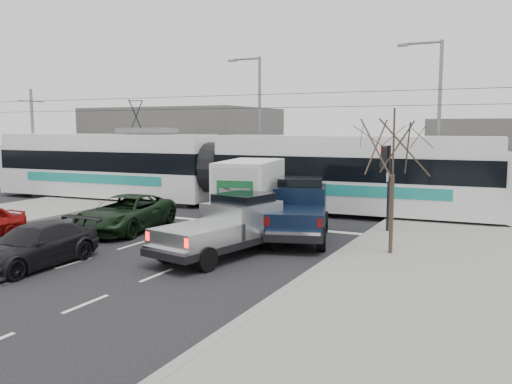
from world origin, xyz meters
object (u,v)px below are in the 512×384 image
at_px(navy_pickup, 299,209).
at_px(dark_car, 34,246).
at_px(silver_pickup, 230,225).
at_px(box_truck, 253,196).
at_px(green_car, 125,213).
at_px(traffic_signal, 386,169).
at_px(street_lamp_near, 435,115).
at_px(tram, 216,169).
at_px(bare_tree, 393,148).
at_px(street_lamp_far, 257,117).

bearing_deg(navy_pickup, dark_car, -144.69).
xyz_separation_m(silver_pickup, box_truck, (-1.31, 4.44, 0.47)).
bearing_deg(green_car, navy_pickup, 4.83).
height_order(silver_pickup, box_truck, box_truck).
distance_m(traffic_signal, dark_car, 13.87).
height_order(street_lamp_near, dark_car, street_lamp_near).
xyz_separation_m(tram, dark_car, (1.42, -14.08, -1.46)).
bearing_deg(bare_tree, tram, 146.25).
relative_size(bare_tree, dark_car, 1.06).
relative_size(street_lamp_far, navy_pickup, 1.48).
bearing_deg(street_lamp_near, green_car, -133.36).
bearing_deg(green_car, bare_tree, -7.97).
bearing_deg(street_lamp_far, tram, -87.29).
height_order(silver_pickup, navy_pickup, navy_pickup).
distance_m(silver_pickup, box_truck, 4.65).
distance_m(traffic_signal, tram, 11.04).
xyz_separation_m(street_lamp_near, street_lamp_far, (-11.50, 2.00, 0.00)).
bearing_deg(box_truck, bare_tree, -30.70).
relative_size(bare_tree, navy_pickup, 0.82).
bearing_deg(street_lamp_far, green_car, -88.44).
xyz_separation_m(street_lamp_near, dark_car, (-9.80, -17.89, -4.43)).
bearing_deg(silver_pickup, tram, 134.36).
distance_m(street_lamp_far, navy_pickup, 14.74).
xyz_separation_m(silver_pickup, dark_car, (-4.89, -4.30, -0.36)).
relative_size(bare_tree, silver_pickup, 0.82).
bearing_deg(traffic_signal, street_lamp_near, 83.59).
bearing_deg(navy_pickup, box_truck, 145.58).
relative_size(street_lamp_near, green_car, 1.62).
bearing_deg(traffic_signal, navy_pickup, -140.32).
height_order(bare_tree, tram, tram).
distance_m(street_lamp_near, silver_pickup, 15.02).
distance_m(street_lamp_near, green_car, 16.77).
height_order(tram, green_car, tram).
distance_m(tram, box_truck, 7.35).
bearing_deg(tram, navy_pickup, -42.34).
relative_size(box_truck, dark_car, 1.37).
bearing_deg(box_truck, traffic_signal, 6.17).
bearing_deg(street_lamp_far, dark_car, -85.12).
relative_size(bare_tree, box_truck, 0.77).
xyz_separation_m(bare_tree, street_lamp_far, (-11.79, 13.50, 1.32)).
distance_m(silver_pickup, dark_car, 6.52).
bearing_deg(street_lamp_near, street_lamp_far, 170.13).
height_order(traffic_signal, street_lamp_near, street_lamp_near).
bearing_deg(dark_car, traffic_signal, 47.89).
bearing_deg(bare_tree, street_lamp_far, 131.12).
distance_m(tram, green_car, 8.09).
bearing_deg(bare_tree, traffic_signal, 105.76).
bearing_deg(street_lamp_far, silver_pickup, -67.12).
relative_size(street_lamp_near, navy_pickup, 1.48).
height_order(street_lamp_near, box_truck, street_lamp_near).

